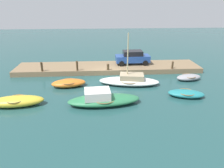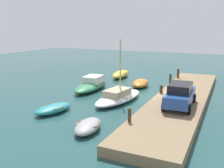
{
  "view_description": "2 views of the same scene",
  "coord_description": "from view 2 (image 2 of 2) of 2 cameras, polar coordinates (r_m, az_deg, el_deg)",
  "views": [
    {
      "loc": [
        1.1,
        21.61,
        7.96
      ],
      "look_at": [
        -0.06,
        3.66,
        0.61
      ],
      "focal_mm": 33.07,
      "sensor_mm": 36.0,
      "label": 1
    },
    {
      "loc": [
        -20.96,
        -5.89,
        6.13
      ],
      "look_at": [
        -1.0,
        3.38,
        1.23
      ],
      "focal_mm": 41.39,
      "sensor_mm": 36.0,
      "label": 2
    }
  ],
  "objects": [
    {
      "name": "parked_car",
      "position": [
        18.8,
        14.81,
        -2.3
      ],
      "size": [
        4.17,
        1.96,
        1.67
      ],
      "rotation": [
        0.0,
        0.0,
        0.03
      ],
      "color": "#234793",
      "rests_on": "dock_platform"
    },
    {
      "name": "dock_platform",
      "position": [
        22.03,
        15.05,
        -3.25
      ],
      "size": [
        21.96,
        3.97,
        0.58
      ],
      "primitive_type": "cube",
      "color": "#846B4C",
      "rests_on": "ground_plane"
    },
    {
      "name": "mooring_post_mid_west",
      "position": [
        22.31,
        10.81,
        -1.13
      ],
      "size": [
        0.27,
        0.27,
        0.71
      ],
      "primitive_type": "cylinder",
      "color": "#47331E",
      "rests_on": "dock_platform"
    },
    {
      "name": "sailboat_white",
      "position": [
        21.52,
        1.45,
        -2.78
      ],
      "size": [
        6.28,
        3.0,
        5.15
      ],
      "rotation": [
        0.0,
        0.0,
        -0.14
      ],
      "color": "white",
      "rests_on": "ground_plane"
    },
    {
      "name": "mooring_post_mid_east",
      "position": [
        25.57,
        12.75,
        0.97
      ],
      "size": [
        0.23,
        0.23,
        1.09
      ],
      "primitive_type": "cylinder",
      "color": "#47331E",
      "rests_on": "dock_platform"
    },
    {
      "name": "motorboat_green",
      "position": [
        25.73,
        -4.55,
        -0.13
      ],
      "size": [
        6.03,
        2.47,
        1.3
      ],
      "rotation": [
        0.0,
        0.0,
        0.08
      ],
      "color": "#2D7A4C",
      "rests_on": "ground_plane"
    },
    {
      "name": "rowboat_orange",
      "position": [
        27.11,
        6.3,
        0.21
      ],
      "size": [
        3.5,
        2.03,
        0.71
      ],
      "rotation": [
        0.0,
        0.0,
        0.14
      ],
      "color": "orange",
      "rests_on": "ground_plane"
    },
    {
      "name": "rowboat_yellow",
      "position": [
        31.79,
        1.91,
        2.2
      ],
      "size": [
        4.43,
        1.9,
        0.81
      ],
      "rotation": [
        0.0,
        0.0,
        0.09
      ],
      "color": "gold",
      "rests_on": "ground_plane"
    },
    {
      "name": "mooring_post_west",
      "position": [
        15.45,
        3.89,
        -6.86
      ],
      "size": [
        0.22,
        0.22,
        0.84
      ],
      "primitive_type": "cylinder",
      "color": "#47331E",
      "rests_on": "dock_platform"
    },
    {
      "name": "ground_plane",
      "position": [
        22.62,
        8.9,
        -3.32
      ],
      "size": [
        84.0,
        84.0,
        0.0
      ],
      "primitive_type": "plane",
      "color": "#234C4C"
    },
    {
      "name": "dinghy_grey",
      "position": [
        15.7,
        -5.36,
        -9.25
      ],
      "size": [
        2.93,
        1.84,
        0.61
      ],
      "rotation": [
        0.0,
        0.0,
        0.18
      ],
      "color": "#939399",
      "rests_on": "ground_plane"
    },
    {
      "name": "mooring_post_east",
      "position": [
        29.33,
        14.39,
        2.28
      ],
      "size": [
        0.24,
        0.24,
        1.03
      ],
      "primitive_type": "cylinder",
      "color": "#47331E",
      "rests_on": "dock_platform"
    },
    {
      "name": "rowboat_teal",
      "position": [
        19.33,
        -12.84,
        -5.3
      ],
      "size": [
        3.36,
        2.11,
        0.59
      ],
      "rotation": [
        0.0,
        0.0,
        -0.22
      ],
      "color": "teal",
      "rests_on": "ground_plane"
    }
  ]
}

